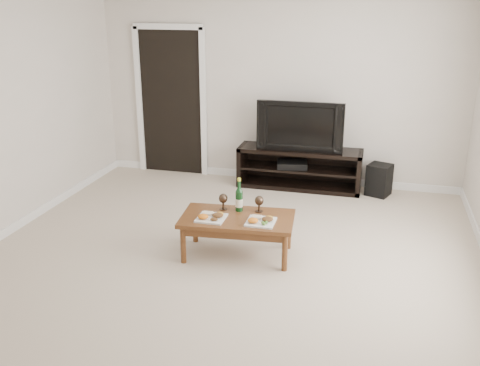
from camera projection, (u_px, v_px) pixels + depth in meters
The scene contains 13 objects.
floor at pixel (222, 269), 5.15m from camera, with size 5.50×5.50×0.00m, color #BEAE99.
back_wall at pixel (278, 88), 7.25m from camera, with size 5.00×0.04×2.60m, color beige.
doorway at pixel (171, 103), 7.68m from camera, with size 0.90×0.02×2.05m, color black.
media_console at pixel (299, 168), 7.25m from camera, with size 1.66×0.45×0.55m, color black.
television at pixel (301, 125), 7.05m from camera, with size 1.14×0.15×0.66m, color black.
av_receiver at pixel (292, 164), 7.25m from camera, with size 0.40×0.30×0.08m, color black.
subwoofer at pixel (379, 180), 7.00m from camera, with size 0.28×0.28×0.42m, color black.
coffee_table at pixel (237, 236), 5.35m from camera, with size 1.11×0.61×0.42m, color brown.
plate_left at pixel (211, 216), 5.22m from camera, with size 0.27×0.27×0.07m, color white.
plate_right at pixel (261, 220), 5.13m from camera, with size 0.27×0.27×0.07m, color white.
wine_bottle at pixel (239, 195), 5.38m from camera, with size 0.07×0.07×0.35m, color #0E3514.
goblet_left at pixel (223, 202), 5.44m from camera, with size 0.09×0.09×0.17m, color #392A1F, non-canonical shape.
goblet_right at pixel (259, 204), 5.38m from camera, with size 0.09×0.09×0.17m, color #392A1F, non-canonical shape.
Camera 1 is at (1.32, -4.40, 2.49)m, focal length 40.00 mm.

